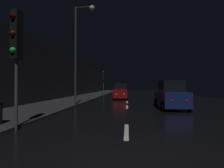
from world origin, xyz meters
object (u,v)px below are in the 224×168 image
at_px(traffic_light_far_left, 103,78).
at_px(car_approaching_headlights, 121,92).
at_px(streetlamp_overhead, 80,41).
at_px(car_parked_right_near, 171,96).
at_px(traffic_light_near_left, 16,43).

height_order(traffic_light_far_left, car_approaching_headlights, traffic_light_far_left).
height_order(traffic_light_far_left, streetlamp_overhead, streetlamp_overhead).
relative_size(streetlamp_overhead, car_approaching_headlights, 2.03).
bearing_deg(car_parked_right_near, traffic_light_far_left, 25.79).
relative_size(traffic_light_near_left, car_approaching_headlights, 1.11).
relative_size(traffic_light_far_left, streetlamp_overhead, 0.53).
bearing_deg(car_parked_right_near, streetlamp_overhead, 85.70).
relative_size(traffic_light_far_left, car_parked_right_near, 1.07).
relative_size(car_approaching_headlights, car_parked_right_near, 0.99).
bearing_deg(streetlamp_overhead, traffic_light_near_left, -92.36).
bearing_deg(traffic_light_near_left, streetlamp_overhead, -175.56).
xyz_separation_m(traffic_light_near_left, streetlamp_overhead, (0.31, 7.59, 2.15)).
height_order(traffic_light_near_left, car_parked_right_near, traffic_light_near_left).
bearing_deg(car_parked_right_near, traffic_light_near_left, 132.94).
bearing_deg(traffic_light_far_left, traffic_light_near_left, 6.87).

